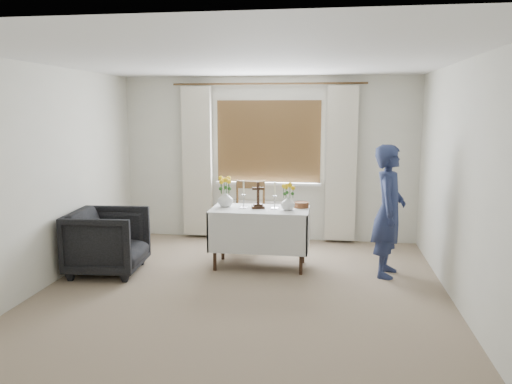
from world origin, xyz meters
TOP-DOWN VIEW (x-y plane):
  - ground at (0.00, 0.00)m, footprint 5.00×5.00m
  - altar_table at (0.07, 1.06)m, footprint 1.24×0.64m
  - wooden_chair at (-0.20, 1.80)m, footprint 0.46×0.46m
  - armchair at (-1.76, 0.56)m, footprint 0.94×0.91m
  - person at (1.64, 0.96)m, footprint 0.50×0.65m
  - radiator at (0.00, 2.42)m, footprint 1.10×0.10m
  - wooden_cross at (0.04, 1.08)m, footprint 0.18×0.15m
  - candlestick_left at (-0.15, 1.07)m, footprint 0.13×0.13m
  - candlestick_right at (0.25, 1.09)m, footprint 0.12×0.12m
  - flower_vase_left at (-0.40, 1.13)m, footprint 0.26×0.26m
  - flower_vase_right at (0.42, 1.02)m, footprint 0.21×0.21m
  - wicker_basket at (0.58, 1.21)m, footprint 0.21×0.21m

SIDE VIEW (x-z plane):
  - ground at x=0.00m, z-range 0.00..0.00m
  - radiator at x=0.00m, z-range 0.00..0.60m
  - altar_table at x=0.07m, z-range 0.00..0.76m
  - armchair at x=-1.76m, z-range 0.00..0.80m
  - wooden_chair at x=-0.20m, z-range 0.00..0.99m
  - wicker_basket at x=0.58m, z-range 0.76..0.83m
  - person at x=1.64m, z-range 0.00..1.60m
  - flower_vase_right at x=0.42m, z-range 0.76..0.95m
  - flower_vase_left at x=-0.40m, z-range 0.76..0.97m
  - wooden_cross at x=0.04m, z-range 0.76..1.10m
  - candlestick_right at x=0.25m, z-range 0.76..1.10m
  - candlestick_left at x=-0.15m, z-range 0.76..1.12m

